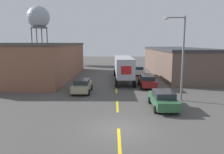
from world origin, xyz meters
name	(u,v)px	position (x,y,z in m)	size (l,w,h in m)	color
ground_plane	(119,129)	(0.00, 0.00, 0.00)	(160.00, 160.00, 0.00)	#4C4947
road_centerline	(117,106)	(0.00, 5.42, 0.00)	(0.20, 17.86, 0.01)	yellow
warehouse_left	(39,60)	(-13.15, 22.97, 2.92)	(12.05, 24.23, 5.83)	brown
warehouse_right	(176,61)	(11.25, 26.37, 2.47)	(8.25, 24.79, 4.92)	brown
semi_truck	(123,66)	(1.10, 19.80, 2.27)	(2.89, 13.51, 3.72)	silver
parked_car_right_mid	(147,81)	(4.09, 14.31, 0.82)	(2.11, 4.78, 1.57)	maroon
parked_car_right_near	(163,99)	(4.09, 4.92, 0.82)	(2.11, 4.78, 1.57)	#2D5B38
parked_car_right_far	(138,70)	(4.09, 25.57, 0.82)	(2.11, 4.78, 1.57)	silver
parked_car_left_far	(82,85)	(-4.09, 11.19, 0.82)	(2.11, 4.78, 1.57)	tan
water_tower	(38,18)	(-21.01, 47.14, 12.60)	(6.11, 6.11, 15.83)	#47474C
street_lamp	(181,53)	(6.29, 7.56, 4.81)	(2.19, 0.32, 8.38)	slate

